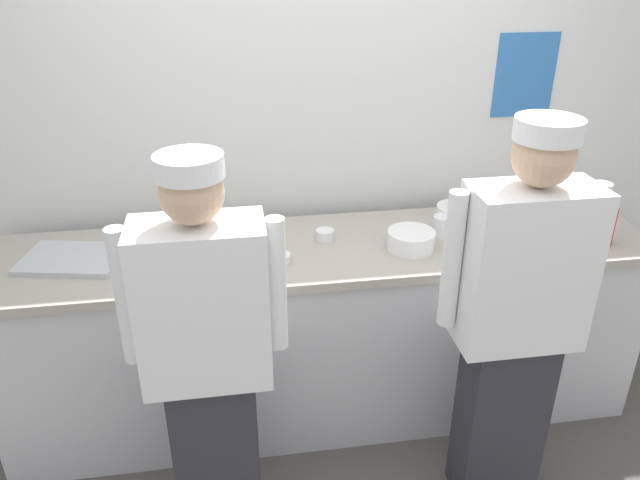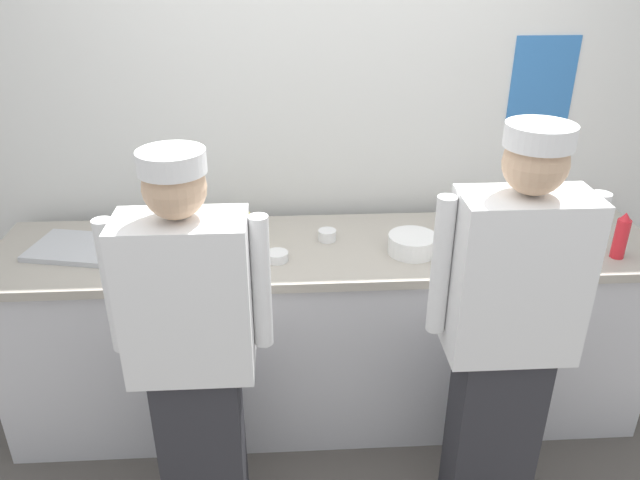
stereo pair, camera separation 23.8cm
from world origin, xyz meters
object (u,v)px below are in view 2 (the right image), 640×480
at_px(ramekin_orange_sauce, 277,256).
at_px(chefs_knife, 572,228).
at_px(squeeze_bottle_secondary, 621,236).
at_px(chef_near_left, 193,348).
at_px(squeeze_bottle_primary, 245,228).
at_px(ramekin_yellow_sauce, 326,235).
at_px(plate_stack_rear, 412,244).
at_px(sheet_tray, 80,248).
at_px(deli_cup, 447,231).
at_px(chef_center, 508,328).
at_px(plate_stack_front, 465,220).
at_px(ramekin_red_sauce, 540,233).
at_px(mixing_bowl_steel, 183,239).

relative_size(ramekin_orange_sauce, chefs_knife, 0.36).
bearing_deg(squeeze_bottle_secondary, chef_near_left, -165.78).
xyz_separation_m(squeeze_bottle_primary, ramekin_yellow_sauce, (0.37, 0.05, -0.07)).
bearing_deg(plate_stack_rear, squeeze_bottle_primary, 172.73).
bearing_deg(sheet_tray, deli_cup, 0.06).
height_order(squeeze_bottle_primary, chefs_knife, squeeze_bottle_primary).
relative_size(chef_center, squeeze_bottle_primary, 8.29).
height_order(chef_near_left, chef_center, chef_center).
distance_m(plate_stack_front, ramekin_red_sauce, 0.35).
relative_size(chef_near_left, chefs_knife, 5.85).
xyz_separation_m(chef_center, ramekin_red_sauce, (0.37, 0.66, 0.07)).
bearing_deg(plate_stack_front, mixing_bowl_steel, -173.05).
relative_size(plate_stack_front, plate_stack_rear, 0.92).
bearing_deg(plate_stack_front, squeeze_bottle_secondary, -29.78).
relative_size(plate_stack_front, ramekin_orange_sauce, 2.03).
height_order(sheet_tray, squeeze_bottle_secondary, squeeze_bottle_secondary).
xyz_separation_m(mixing_bowl_steel, squeeze_bottle_primary, (0.27, 0.01, 0.04)).
bearing_deg(ramekin_red_sauce, sheet_tray, -179.90).
bearing_deg(ramekin_yellow_sauce, plate_stack_front, 8.03).
distance_m(mixing_bowl_steel, sheet_tray, 0.47).
relative_size(chef_near_left, plate_stack_front, 8.09).
bearing_deg(ramekin_orange_sauce, ramekin_yellow_sauce, 39.57).
bearing_deg(deli_cup, sheet_tray, -179.94).
relative_size(chef_near_left, chef_center, 0.96).
relative_size(mixing_bowl_steel, ramekin_red_sauce, 3.34).
xyz_separation_m(mixing_bowl_steel, sheet_tray, (-0.47, 0.03, -0.04)).
bearing_deg(plate_stack_front, plate_stack_rear, -141.31).
xyz_separation_m(mixing_bowl_steel, ramekin_red_sauce, (1.64, 0.03, -0.03)).
height_order(plate_stack_front, deli_cup, deli_cup).
relative_size(chef_center, deli_cup, 17.32).
bearing_deg(squeeze_bottle_secondary, squeeze_bottle_primary, 173.39).
relative_size(squeeze_bottle_primary, ramekin_yellow_sauce, 2.41).
bearing_deg(chef_near_left, chef_center, 0.14).
height_order(plate_stack_front, squeeze_bottle_primary, squeeze_bottle_primary).
height_order(plate_stack_rear, deli_cup, deli_cup).
height_order(chef_center, mixing_bowl_steel, chef_center).
bearing_deg(squeeze_bottle_secondary, chefs_knife, 104.50).
height_order(plate_stack_front, ramekin_orange_sauce, plate_stack_front).
relative_size(ramekin_red_sauce, chefs_knife, 0.37).
relative_size(chef_near_left, ramekin_orange_sauce, 16.46).
bearing_deg(sheet_tray, ramekin_red_sauce, 0.10).
bearing_deg(sheet_tray, ramekin_yellow_sauce, 1.96).
height_order(chef_near_left, ramekin_red_sauce, chef_near_left).
relative_size(mixing_bowl_steel, squeeze_bottle_primary, 1.70).
bearing_deg(ramekin_red_sauce, deli_cup, -179.72).
distance_m(chef_center, plate_stack_front, 0.80).
bearing_deg(ramekin_red_sauce, chef_near_left, -156.63).
height_order(plate_stack_front, chefs_knife, plate_stack_front).
distance_m(ramekin_red_sauce, chefs_knife, 0.21).
relative_size(sheet_tray, deli_cup, 4.30).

